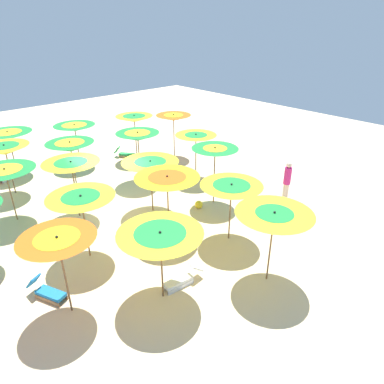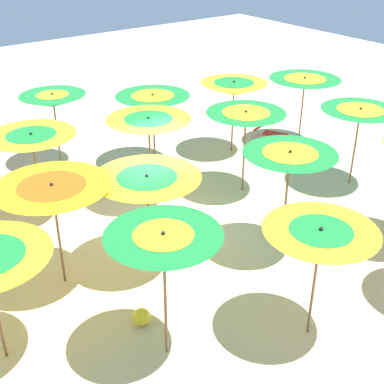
{
  "view_description": "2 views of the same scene",
  "coord_description": "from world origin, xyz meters",
  "px_view_note": "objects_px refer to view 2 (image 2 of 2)",
  "views": [
    {
      "loc": [
        -11.35,
        6.06,
        7.09
      ],
      "look_at": [
        -2.2,
        -2.31,
        0.88
      ],
      "focal_mm": 32.38,
      "sensor_mm": 36.0,
      "label": 1
    },
    {
      "loc": [
        -6.05,
        -9.43,
        6.94
      ],
      "look_at": [
        0.08,
        -1.22,
        1.47
      ],
      "focal_mm": 49.76,
      "sensor_mm": 36.0,
      "label": 2
    }
  ],
  "objects_px": {
    "beach_umbrella_13": "(246,120)",
    "beach_umbrella_6": "(53,195)",
    "beach_umbrella_11": "(32,142)",
    "lounger_1": "(273,134)",
    "beach_umbrella_12": "(149,127)",
    "beach_umbrella_19": "(304,84)",
    "beach_ball": "(142,317)",
    "beach_umbrella_2": "(164,244)",
    "beach_umbrella_7": "(147,184)",
    "beach_umbrella_8": "(289,160)",
    "beach_umbrella_18": "(234,89)",
    "beach_umbrella_17": "(153,101)",
    "beach_umbrella_14": "(360,115)",
    "beach_umbrella_16": "(53,101)",
    "beach_umbrella_3": "(320,238)"
  },
  "relations": [
    {
      "from": "beach_umbrella_11",
      "to": "beach_umbrella_6",
      "type": "bearing_deg",
      "value": -104.09
    },
    {
      "from": "beach_umbrella_12",
      "to": "beach_umbrella_3",
      "type": "bearing_deg",
      "value": -94.16
    },
    {
      "from": "beach_umbrella_7",
      "to": "beach_umbrella_14",
      "type": "bearing_deg",
      "value": -0.71
    },
    {
      "from": "beach_umbrella_8",
      "to": "beach_umbrella_18",
      "type": "relative_size",
      "value": 1.07
    },
    {
      "from": "beach_umbrella_2",
      "to": "beach_umbrella_14",
      "type": "distance_m",
      "value": 8.22
    },
    {
      "from": "beach_umbrella_8",
      "to": "beach_umbrella_14",
      "type": "height_order",
      "value": "beach_umbrella_8"
    },
    {
      "from": "beach_umbrella_8",
      "to": "beach_umbrella_16",
      "type": "relative_size",
      "value": 1.11
    },
    {
      "from": "beach_umbrella_18",
      "to": "beach_ball",
      "type": "bearing_deg",
      "value": -142.05
    },
    {
      "from": "beach_ball",
      "to": "beach_umbrella_8",
      "type": "bearing_deg",
      "value": 3.05
    },
    {
      "from": "beach_umbrella_3",
      "to": "beach_umbrella_17",
      "type": "relative_size",
      "value": 1.03
    },
    {
      "from": "beach_umbrella_14",
      "to": "beach_umbrella_6",
      "type": "bearing_deg",
      "value": 175.52
    },
    {
      "from": "beach_umbrella_12",
      "to": "beach_umbrella_19",
      "type": "bearing_deg",
      "value": 3.78
    },
    {
      "from": "beach_umbrella_3",
      "to": "beach_umbrella_13",
      "type": "xyz_separation_m",
      "value": [
        2.77,
        4.96,
        0.01
      ]
    },
    {
      "from": "beach_umbrella_11",
      "to": "lounger_1",
      "type": "xyz_separation_m",
      "value": [
        8.3,
        0.17,
        -1.83
      ]
    },
    {
      "from": "beach_umbrella_2",
      "to": "beach_umbrella_19",
      "type": "bearing_deg",
      "value": 30.36
    },
    {
      "from": "beach_umbrella_11",
      "to": "beach_umbrella_17",
      "type": "bearing_deg",
      "value": 13.89
    },
    {
      "from": "beach_umbrella_7",
      "to": "lounger_1",
      "type": "bearing_deg",
      "value": 26.35
    },
    {
      "from": "beach_umbrella_8",
      "to": "beach_umbrella_13",
      "type": "relative_size",
      "value": 1.06
    },
    {
      "from": "beach_umbrella_11",
      "to": "beach_umbrella_17",
      "type": "height_order",
      "value": "beach_umbrella_11"
    },
    {
      "from": "beach_umbrella_3",
      "to": "beach_umbrella_7",
      "type": "relative_size",
      "value": 1.02
    },
    {
      "from": "beach_umbrella_13",
      "to": "beach_umbrella_8",
      "type": "bearing_deg",
      "value": -114.05
    },
    {
      "from": "beach_umbrella_17",
      "to": "beach_ball",
      "type": "xyz_separation_m",
      "value": [
        -4.17,
        -5.93,
        -1.82
      ]
    },
    {
      "from": "beach_umbrella_3",
      "to": "lounger_1",
      "type": "relative_size",
      "value": 1.92
    },
    {
      "from": "beach_umbrella_17",
      "to": "beach_umbrella_18",
      "type": "distance_m",
      "value": 2.59
    },
    {
      "from": "beach_umbrella_7",
      "to": "beach_umbrella_11",
      "type": "distance_m",
      "value": 3.57
    },
    {
      "from": "beach_umbrella_3",
      "to": "beach_umbrella_19",
      "type": "xyz_separation_m",
      "value": [
        6.56,
        6.39,
        -0.05
      ]
    },
    {
      "from": "beach_umbrella_17",
      "to": "beach_umbrella_19",
      "type": "relative_size",
      "value": 0.98
    },
    {
      "from": "beach_umbrella_8",
      "to": "beach_umbrella_19",
      "type": "bearing_deg",
      "value": 39.76
    },
    {
      "from": "beach_umbrella_2",
      "to": "beach_ball",
      "type": "bearing_deg",
      "value": 88.88
    },
    {
      "from": "beach_umbrella_6",
      "to": "beach_umbrella_11",
      "type": "distance_m",
      "value": 2.92
    },
    {
      "from": "beach_umbrella_17",
      "to": "lounger_1",
      "type": "height_order",
      "value": "beach_umbrella_17"
    },
    {
      "from": "beach_umbrella_6",
      "to": "beach_umbrella_16",
      "type": "distance_m",
      "value": 6.07
    },
    {
      "from": "beach_umbrella_6",
      "to": "beach_umbrella_16",
      "type": "xyz_separation_m",
      "value": [
        2.44,
        5.56,
        -0.07
      ]
    },
    {
      "from": "beach_umbrella_17",
      "to": "beach_umbrella_2",
      "type": "bearing_deg",
      "value": -121.7
    },
    {
      "from": "lounger_1",
      "to": "beach_ball",
      "type": "distance_m",
      "value": 9.83
    },
    {
      "from": "beach_umbrella_11",
      "to": "beach_umbrella_18",
      "type": "height_order",
      "value": "beach_umbrella_18"
    },
    {
      "from": "beach_umbrella_19",
      "to": "beach_umbrella_14",
      "type": "bearing_deg",
      "value": -109.49
    },
    {
      "from": "beach_umbrella_2",
      "to": "beach_umbrella_7",
      "type": "xyz_separation_m",
      "value": [
        1.19,
        2.37,
        -0.29
      ]
    },
    {
      "from": "beach_umbrella_14",
      "to": "beach_umbrella_16",
      "type": "xyz_separation_m",
      "value": [
        -6.04,
        6.22,
        -0.05
      ]
    },
    {
      "from": "beach_umbrella_3",
      "to": "beach_umbrella_18",
      "type": "distance_m",
      "value": 8.39
    },
    {
      "from": "beach_umbrella_3",
      "to": "lounger_1",
      "type": "height_order",
      "value": "beach_umbrella_3"
    },
    {
      "from": "beach_umbrella_7",
      "to": "beach_umbrella_17",
      "type": "height_order",
      "value": "beach_umbrella_7"
    },
    {
      "from": "beach_umbrella_7",
      "to": "lounger_1",
      "type": "relative_size",
      "value": 1.88
    },
    {
      "from": "beach_umbrella_6",
      "to": "beach_umbrella_3",
      "type": "bearing_deg",
      "value": -54.25
    },
    {
      "from": "beach_umbrella_2",
      "to": "beach_umbrella_7",
      "type": "bearing_deg",
      "value": 63.38
    },
    {
      "from": "beach_umbrella_16",
      "to": "lounger_1",
      "type": "height_order",
      "value": "beach_umbrella_16"
    },
    {
      "from": "beach_umbrella_6",
      "to": "beach_umbrella_17",
      "type": "height_order",
      "value": "beach_umbrella_6"
    },
    {
      "from": "beach_umbrella_13",
      "to": "lounger_1",
      "type": "bearing_deg",
      "value": 33.33
    },
    {
      "from": "beach_umbrella_3",
      "to": "beach_umbrella_11",
      "type": "bearing_deg",
      "value": 107.96
    },
    {
      "from": "beach_umbrella_13",
      "to": "beach_umbrella_6",
      "type": "bearing_deg",
      "value": -171.6
    }
  ]
}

